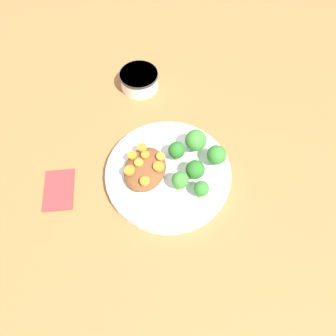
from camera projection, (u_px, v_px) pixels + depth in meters
ground_plane at (168, 176)px, 0.74m from camera, size 4.00×4.00×0.00m
plate at (168, 173)px, 0.73m from camera, size 0.28×0.28×0.03m
dip_bowl at (139, 79)px, 0.86m from camera, size 0.10×0.10×0.05m
stew_mound at (145, 169)px, 0.71m from camera, size 0.11×0.09×0.03m
broccoli_floret_0 at (196, 168)px, 0.69m from camera, size 0.04×0.04×0.05m
broccoli_floret_1 at (216, 155)px, 0.71m from camera, size 0.04×0.04×0.06m
broccoli_floret_2 at (196, 140)px, 0.72m from camera, size 0.05×0.05×0.06m
broccoli_floret_3 at (201, 189)px, 0.67m from camera, size 0.03×0.03×0.04m
broccoli_floret_4 at (180, 181)px, 0.68m from camera, size 0.04×0.04×0.05m
broccoli_floret_5 at (177, 151)px, 0.72m from camera, size 0.04×0.04×0.05m
carrot_slice_0 at (145, 181)px, 0.67m from camera, size 0.02×0.02×0.01m
carrot_slice_1 at (145, 155)px, 0.70m from camera, size 0.02×0.02×0.01m
carrot_slice_2 at (129, 171)px, 0.68m from camera, size 0.02×0.02×0.01m
carrot_slice_3 at (132, 156)px, 0.70m from camera, size 0.02×0.02×0.01m
carrot_slice_4 at (159, 167)px, 0.69m from camera, size 0.02×0.02×0.01m
carrot_slice_5 at (161, 157)px, 0.70m from camera, size 0.02×0.02×0.01m
carrot_slice_6 at (142, 147)px, 0.72m from camera, size 0.02×0.02×0.00m
carrot_slice_7 at (139, 163)px, 0.70m from camera, size 0.02×0.02×0.01m
napkin at (59, 189)px, 0.72m from camera, size 0.12×0.10×0.01m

